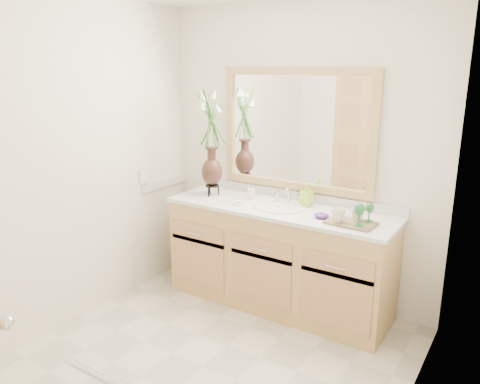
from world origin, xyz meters
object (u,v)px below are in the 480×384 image
Objects in this scene: flower_vase at (211,127)px; tray at (351,223)px; tumbler at (251,194)px; soap_bottle at (307,196)px.

flower_vase is 2.60× the size of tray.
tumbler is at bearing 13.98° from flower_vase.
flower_vase reaches higher than tumbler.
soap_bottle is (0.47, 0.06, 0.04)m from tumbler.
soap_bottle is 0.51m from tray.
flower_vase is at bearing 178.82° from tray.
tumbler is at bearing -167.24° from soap_bottle.
soap_bottle is at bearing 155.50° from tray.
flower_vase is at bearing -166.02° from tumbler.
flower_vase reaches higher than tray.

